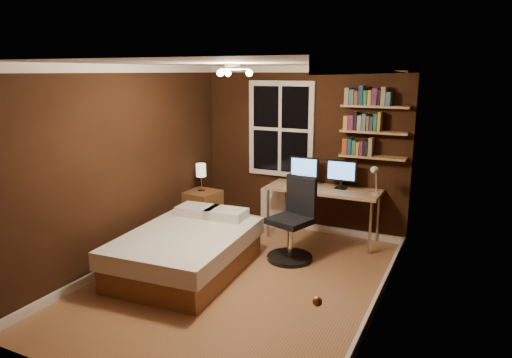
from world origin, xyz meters
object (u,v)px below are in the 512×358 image
at_px(desk, 323,192).
at_px(desk_lamp, 375,180).
at_px(bed, 187,250).
at_px(nightstand, 202,210).
at_px(monitor_right, 341,175).
at_px(monitor_left, 304,171).
at_px(bedside_lamp, 201,178).
at_px(office_chair, 293,228).
at_px(radiator, 274,208).

relative_size(desk, desk_lamp, 3.69).
distance_m(bed, nightstand, 1.55).
relative_size(nightstand, monitor_right, 1.40).
bearing_deg(monitor_left, desk_lamp, -8.74).
relative_size(bedside_lamp, desk_lamp, 0.99).
height_order(monitor_left, office_chair, monitor_left).
bearing_deg(office_chair, desk, 99.42).
bearing_deg(desk, office_chair, -98.30).
xyz_separation_m(radiator, monitor_right, (1.09, -0.13, 0.67)).
bearing_deg(desk_lamp, desk, 173.57).
height_order(bed, desk, desk).
distance_m(bedside_lamp, radiator, 1.25).
distance_m(desk, desk_lamp, 0.80).
relative_size(bed, monitor_right, 4.45).
xyz_separation_m(nightstand, desk, (1.82, 0.40, 0.41)).
height_order(nightstand, radiator, radiator).
bearing_deg(office_chair, monitor_right, 86.89).
xyz_separation_m(bed, bedside_lamp, (-0.67, 1.40, 0.56)).
distance_m(nightstand, bedside_lamp, 0.52).
relative_size(nightstand, bedside_lamp, 1.40).
relative_size(radiator, office_chair, 0.57).
xyz_separation_m(bed, desk_lamp, (1.90, 1.71, 0.72)).
height_order(nightstand, monitor_right, monitor_right).
xyz_separation_m(monitor_right, office_chair, (-0.36, -0.95, -0.56)).
bearing_deg(monitor_left, office_chair, -77.84).
height_order(monitor_right, office_chair, monitor_right).
relative_size(radiator, monitor_right, 1.42).
height_order(bed, monitor_left, monitor_left).
bearing_deg(nightstand, monitor_right, 19.12).
distance_m(radiator, desk, 0.97).
height_order(monitor_right, desk_lamp, desk_lamp).
bearing_deg(bed, office_chair, 38.10).
bearing_deg(desk_lamp, monitor_left, 171.26).
xyz_separation_m(bed, monitor_right, (1.39, 1.88, 0.71)).
bearing_deg(office_chair, bedside_lamp, -177.70).
bearing_deg(office_chair, desk_lamp, 59.59).
bearing_deg(bed, monitor_left, 62.22).
relative_size(nightstand, radiator, 0.99).
distance_m(radiator, monitor_right, 1.29).
height_order(radiator, monitor_left, monitor_left).
relative_size(monitor_right, desk_lamp, 0.99).
xyz_separation_m(bedside_lamp, radiator, (0.97, 0.61, -0.52)).
xyz_separation_m(radiator, desk, (0.86, -0.21, 0.40)).
height_order(bed, monitor_right, monitor_right).
height_order(desk, desk_lamp, desk_lamp).
bearing_deg(desk_lamp, monitor_right, 162.08).
relative_size(nightstand, desk, 0.38).
height_order(monitor_left, monitor_right, same).
height_order(bedside_lamp, desk, bedside_lamp).
relative_size(bed, office_chair, 1.79).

